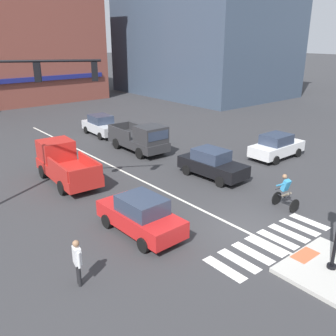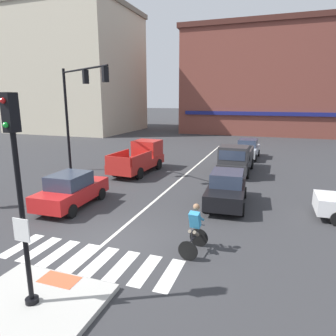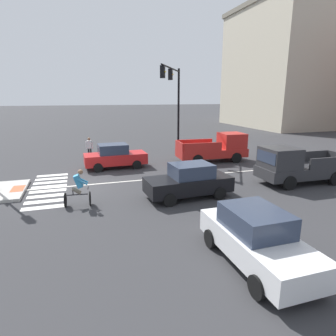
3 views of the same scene
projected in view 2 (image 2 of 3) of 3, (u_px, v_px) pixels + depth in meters
The scene contains 22 objects.
ground_plane at pixel (110, 241), 10.97m from camera, with size 300.00×300.00×0.00m, color #333335.
traffic_island at pixel (33, 305), 7.47m from camera, with size 3.36×2.72×0.15m, color #B2AFA8.
tactile_pad_front at pixel (59, 280), 8.38m from camera, with size 1.10×0.60×0.01m, color #DB5B38.
signal_pole at pixel (18, 185), 6.76m from camera, with size 0.44×0.38×5.04m.
crosswalk_stripe_a at pixel (22, 246), 10.63m from camera, with size 0.44×1.80×0.01m, color silver.
crosswalk_stripe_b at pixel (40, 249), 10.38m from camera, with size 0.44×1.80×0.01m, color silver.
crosswalk_stripe_c at pixel (59, 253), 10.13m from camera, with size 0.44×1.80×0.01m, color silver.
crosswalk_stripe_d at pixel (79, 257), 9.88m from camera, with size 0.44×1.80×0.01m, color silver.
crosswalk_stripe_e at pixel (100, 261), 9.62m from camera, with size 0.44×1.80×0.01m, color silver.
crosswalk_stripe_f at pixel (122, 265), 9.37m from camera, with size 0.44×1.80×0.01m, color silver.
crosswalk_stripe_g at pixel (146, 270), 9.12m from camera, with size 0.44×1.80×0.01m, color silver.
crosswalk_stripe_h at pixel (170, 275), 8.87m from camera, with size 0.44×1.80×0.01m, color silver.
lane_centre_line at pixel (184, 176), 20.20m from camera, with size 0.14×28.00×0.01m, color silver.
traffic_light_mast at pixel (77, 101), 19.29m from camera, with size 5.22×3.13×7.02m.
building_corner_right at pixel (77, 71), 47.22m from camera, with size 17.91×15.33×18.39m.
building_far_block at pixel (261, 82), 47.66m from camera, with size 22.28×18.02×15.22m.
car_red_westbound_near at pixel (71, 190), 14.35m from camera, with size 1.95×4.16×1.64m.
car_black_eastbound_mid at pixel (227, 189), 14.58m from camera, with size 2.02×4.19×1.64m.
car_silver_eastbound_distant at pixel (247, 149), 26.14m from camera, with size 1.98×4.17×1.64m.
pickup_truck_red_westbound_far at pixel (140, 158), 21.27m from camera, with size 2.27×5.20×2.08m.
pickup_truck_charcoal_eastbound_far at pixel (236, 160), 20.64m from camera, with size 2.13×5.13×2.08m.
cyclist at pixel (195, 228), 10.00m from camera, with size 0.77×1.15×1.68m.
Camera 2 is at (5.30, -8.84, 5.05)m, focal length 32.29 mm.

